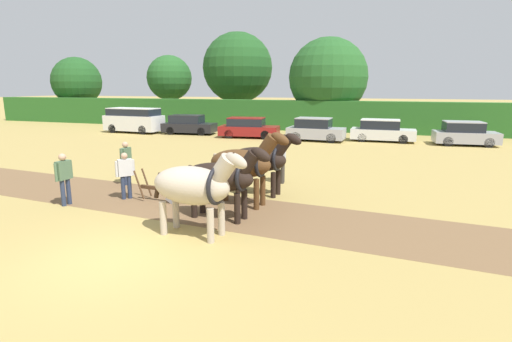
{
  "coord_description": "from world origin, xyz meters",
  "views": [
    {
      "loc": [
        5.66,
        -6.95,
        3.8
      ],
      "look_at": [
        1.67,
        5.02,
        1.1
      ],
      "focal_mm": 28.0,
      "sensor_mm": 36.0,
      "label": 1
    }
  ],
  "objects_px": {
    "plow": "(162,192)",
    "parked_car_right": "(465,134)",
    "farmer_at_plow": "(125,172)",
    "farmer_beside_team": "(283,159)",
    "tree_center_left": "(238,68)",
    "parked_car_center_left": "(248,128)",
    "tree_far_left": "(77,82)",
    "tree_left": "(169,78)",
    "parked_van": "(134,120)",
    "tree_center": "(328,77)",
    "draft_horse_trail_left": "(244,163)",
    "parked_car_center_right": "(382,131)",
    "parked_car_left": "(189,125)",
    "parked_car_center": "(315,130)",
    "draft_horse_lead_left": "(195,186)",
    "draft_horse_trail_right": "(261,159)",
    "draft_horse_lead_right": "(222,177)",
    "farmer_onlooker_right": "(126,160)",
    "farmer_onlooker_left": "(64,175)"
  },
  "relations": [
    {
      "from": "parked_car_left",
      "to": "parked_car_center_left",
      "type": "bearing_deg",
      "value": -13.21
    },
    {
      "from": "parked_car_right",
      "to": "draft_horse_trail_right",
      "type": "bearing_deg",
      "value": -124.01
    },
    {
      "from": "plow",
      "to": "parked_car_right",
      "type": "xyz_separation_m",
      "value": [
        11.74,
        17.61,
        0.42
      ]
    },
    {
      "from": "parked_car_center_left",
      "to": "parked_car_center",
      "type": "height_order",
      "value": "parked_car_center"
    },
    {
      "from": "tree_far_left",
      "to": "parked_van",
      "type": "height_order",
      "value": "tree_far_left"
    },
    {
      "from": "parked_car_left",
      "to": "parked_car_center",
      "type": "distance_m",
      "value": 10.39
    },
    {
      "from": "tree_far_left",
      "to": "draft_horse_trail_left",
      "type": "relative_size",
      "value": 2.46
    },
    {
      "from": "draft_horse_trail_right",
      "to": "farmer_onlooker_right",
      "type": "distance_m",
      "value": 5.44
    },
    {
      "from": "parked_car_center",
      "to": "draft_horse_trail_right",
      "type": "bearing_deg",
      "value": -84.83
    },
    {
      "from": "draft_horse_lead_left",
      "to": "draft_horse_lead_right",
      "type": "distance_m",
      "value": 1.45
    },
    {
      "from": "farmer_beside_team",
      "to": "draft_horse_trail_right",
      "type": "bearing_deg",
      "value": -106.94
    },
    {
      "from": "parked_car_center_left",
      "to": "parked_car_center",
      "type": "distance_m",
      "value": 5.04
    },
    {
      "from": "tree_left",
      "to": "tree_far_left",
      "type": "bearing_deg",
      "value": -170.14
    },
    {
      "from": "tree_center",
      "to": "parked_car_center_left",
      "type": "relative_size",
      "value": 1.76
    },
    {
      "from": "farmer_onlooker_right",
      "to": "parked_car_right",
      "type": "distance_m",
      "value": 21.42
    },
    {
      "from": "tree_center_left",
      "to": "draft_horse_lead_left",
      "type": "bearing_deg",
      "value": -70.96
    },
    {
      "from": "draft_horse_lead_left",
      "to": "farmer_onlooker_right",
      "type": "bearing_deg",
      "value": 146.02
    },
    {
      "from": "farmer_beside_team",
      "to": "draft_horse_trail_left",
      "type": "bearing_deg",
      "value": -105.21
    },
    {
      "from": "draft_horse_trail_right",
      "to": "farmer_at_plow",
      "type": "bearing_deg",
      "value": -149.64
    },
    {
      "from": "tree_far_left",
      "to": "tree_center",
      "type": "relative_size",
      "value": 0.87
    },
    {
      "from": "parked_van",
      "to": "parked_car_left",
      "type": "xyz_separation_m",
      "value": [
        4.75,
        0.52,
        -0.31
      ]
    },
    {
      "from": "plow",
      "to": "parked_car_left",
      "type": "bearing_deg",
      "value": 120.07
    },
    {
      "from": "tree_center_left",
      "to": "parked_car_center",
      "type": "relative_size",
      "value": 2.28
    },
    {
      "from": "tree_left",
      "to": "draft_horse_trail_right",
      "type": "height_order",
      "value": "tree_left"
    },
    {
      "from": "tree_left",
      "to": "parked_van",
      "type": "xyz_separation_m",
      "value": [
        2.76,
        -10.67,
        -3.56
      ]
    },
    {
      "from": "tree_center_left",
      "to": "farmer_at_plow",
      "type": "relative_size",
      "value": 5.69
    },
    {
      "from": "farmer_at_plow",
      "to": "parked_car_center_right",
      "type": "bearing_deg",
      "value": 105.79
    },
    {
      "from": "draft_horse_trail_left",
      "to": "parked_car_center_right",
      "type": "distance_m",
      "value": 17.75
    },
    {
      "from": "draft_horse_trail_right",
      "to": "plow",
      "type": "height_order",
      "value": "draft_horse_trail_right"
    },
    {
      "from": "tree_far_left",
      "to": "parked_car_center_right",
      "type": "bearing_deg",
      "value": -13.53
    },
    {
      "from": "tree_far_left",
      "to": "parked_car_center_left",
      "type": "height_order",
      "value": "tree_far_left"
    },
    {
      "from": "farmer_onlooker_left",
      "to": "farmer_onlooker_right",
      "type": "bearing_deg",
      "value": 90.66
    },
    {
      "from": "farmer_onlooker_right",
      "to": "parked_car_left",
      "type": "bearing_deg",
      "value": 105.36
    },
    {
      "from": "draft_horse_lead_right",
      "to": "parked_van",
      "type": "bearing_deg",
      "value": 135.92
    },
    {
      "from": "draft_horse_trail_right",
      "to": "farmer_beside_team",
      "type": "height_order",
      "value": "draft_horse_trail_right"
    },
    {
      "from": "tree_center_left",
      "to": "parked_car_center_left",
      "type": "xyz_separation_m",
      "value": [
        5.12,
        -11.22,
        -4.86
      ]
    },
    {
      "from": "parked_car_right",
      "to": "plow",
      "type": "bearing_deg",
      "value": -128.15
    },
    {
      "from": "parked_car_left",
      "to": "parked_car_center",
      "type": "xyz_separation_m",
      "value": [
        10.36,
        -0.81,
        0.04
      ]
    },
    {
      "from": "farmer_onlooker_left",
      "to": "parked_car_left",
      "type": "relative_size",
      "value": 0.39
    },
    {
      "from": "tree_center_left",
      "to": "farmer_beside_team",
      "type": "bearing_deg",
      "value": -65.2
    },
    {
      "from": "draft_horse_trail_left",
      "to": "plow",
      "type": "xyz_separation_m",
      "value": [
        -2.73,
        -0.49,
        -1.07
      ]
    },
    {
      "from": "tree_center_left",
      "to": "tree_left",
      "type": "bearing_deg",
      "value": -177.16
    },
    {
      "from": "tree_center",
      "to": "parked_van",
      "type": "height_order",
      "value": "tree_center"
    },
    {
      "from": "draft_horse_lead_left",
      "to": "parked_car_right",
      "type": "xyz_separation_m",
      "value": [
        9.27,
        20.0,
        -0.59
      ]
    },
    {
      "from": "draft_horse_trail_left",
      "to": "parked_car_center",
      "type": "xyz_separation_m",
      "value": [
        -0.59,
        16.14,
        -0.62
      ]
    },
    {
      "from": "draft_horse_trail_right",
      "to": "parked_car_right",
      "type": "relative_size",
      "value": 0.7
    },
    {
      "from": "farmer_at_plow",
      "to": "farmer_beside_team",
      "type": "bearing_deg",
      "value": 80.79
    },
    {
      "from": "draft_horse_trail_left",
      "to": "parked_car_center_right",
      "type": "height_order",
      "value": "draft_horse_trail_left"
    },
    {
      "from": "draft_horse_lead_right",
      "to": "farmer_onlooker_right",
      "type": "height_order",
      "value": "draft_horse_lead_right"
    },
    {
      "from": "tree_left",
      "to": "parked_car_left",
      "type": "relative_size",
      "value": 1.62
    }
  ]
}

